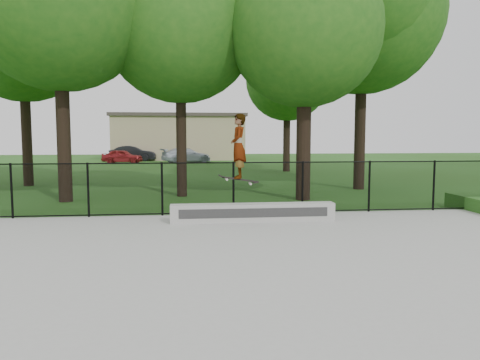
{
  "coord_description": "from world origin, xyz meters",
  "views": [
    {
      "loc": [
        -1.31,
        -7.19,
        2.3
      ],
      "look_at": [
        -0.01,
        4.2,
        1.2
      ],
      "focal_mm": 35.0,
      "sensor_mm": 36.0,
      "label": 1
    }
  ],
  "objects_px": {
    "grind_ledge": "(253,213)",
    "car_c": "(186,155)",
    "car_b": "(134,153)",
    "car_a": "(122,156)",
    "skater_airborne": "(238,148)"
  },
  "relations": [
    {
      "from": "grind_ledge",
      "to": "car_c",
      "type": "height_order",
      "value": "car_c"
    },
    {
      "from": "car_b",
      "to": "skater_airborne",
      "type": "bearing_deg",
      "value": -161.55
    },
    {
      "from": "car_c",
      "to": "car_a",
      "type": "bearing_deg",
      "value": 73.5
    },
    {
      "from": "grind_ledge",
      "to": "car_a",
      "type": "xyz_separation_m",
      "value": [
        -6.97,
        27.43,
        0.26
      ]
    },
    {
      "from": "car_b",
      "to": "car_c",
      "type": "relative_size",
      "value": 0.97
    },
    {
      "from": "grind_ledge",
      "to": "car_b",
      "type": "xyz_separation_m",
      "value": [
        -6.42,
        30.68,
        0.38
      ]
    },
    {
      "from": "grind_ledge",
      "to": "skater_airborne",
      "type": "height_order",
      "value": "skater_airborne"
    },
    {
      "from": "skater_airborne",
      "to": "car_b",
      "type": "bearing_deg",
      "value": 101.02
    },
    {
      "from": "car_b",
      "to": "skater_airborne",
      "type": "relative_size",
      "value": 2.1
    },
    {
      "from": "grind_ledge",
      "to": "car_c",
      "type": "distance_m",
      "value": 27.79
    },
    {
      "from": "car_a",
      "to": "car_c",
      "type": "height_order",
      "value": "car_c"
    },
    {
      "from": "car_b",
      "to": "grind_ledge",
      "type": "bearing_deg",
      "value": -160.75
    },
    {
      "from": "grind_ledge",
      "to": "car_b",
      "type": "distance_m",
      "value": 31.35
    },
    {
      "from": "grind_ledge",
      "to": "skater_airborne",
      "type": "relative_size",
      "value": 2.4
    },
    {
      "from": "car_b",
      "to": "car_c",
      "type": "height_order",
      "value": "car_b"
    }
  ]
}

